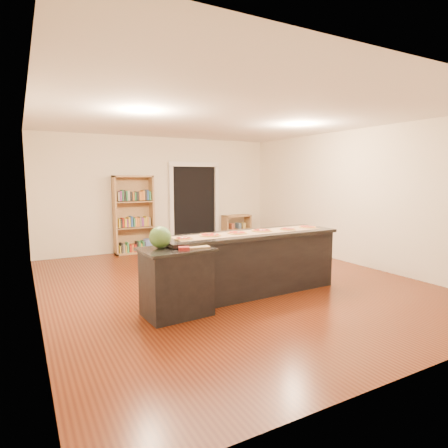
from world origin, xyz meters
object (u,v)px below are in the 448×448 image
bookshelf (134,215)px  waste_bin (148,245)px  side_counter (177,281)px  low_shelf (237,229)px  watermelon (160,237)px  kitchen_island (250,263)px

bookshelf → waste_bin: bearing=-7.1°
side_counter → waste_bin: 4.38m
low_shelf → watermelon: (-3.66, -4.22, 0.66)m
side_counter → low_shelf: 5.54m
kitchen_island → watermelon: (-1.55, -0.25, 0.56)m
side_counter → bookshelf: (0.62, 4.31, 0.47)m
kitchen_island → low_shelf: size_ratio=3.74×
waste_bin → low_shelf: bearing=0.8°
low_shelf → waste_bin: size_ratio=2.42×
waste_bin → kitchen_island: bearing=-83.7°
side_counter → low_shelf: size_ratio=1.17×
bookshelf → watermelon: (-0.80, -4.22, 0.12)m
kitchen_island → waste_bin: 3.97m
waste_bin → watermelon: size_ratio=1.12×
bookshelf → waste_bin: (0.32, -0.04, -0.77)m
waste_bin → watermelon: 4.42m
bookshelf → watermelon: bookshelf is taller
kitchen_island → side_counter: kitchen_island is taller
low_shelf → waste_bin: 2.55m
kitchen_island → low_shelf: 4.49m
side_counter → waste_bin: side_counter is taller
low_shelf → side_counter: bearing=-128.9°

